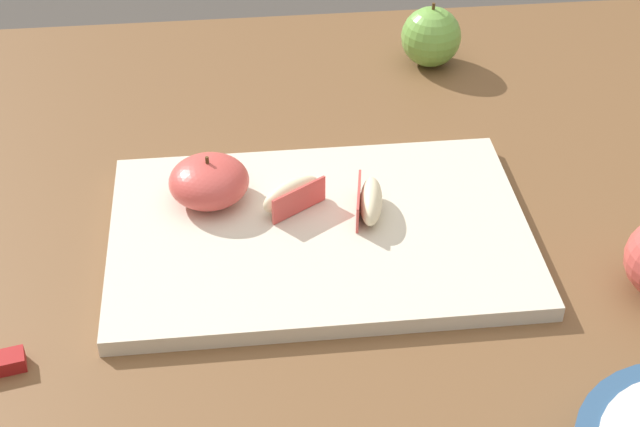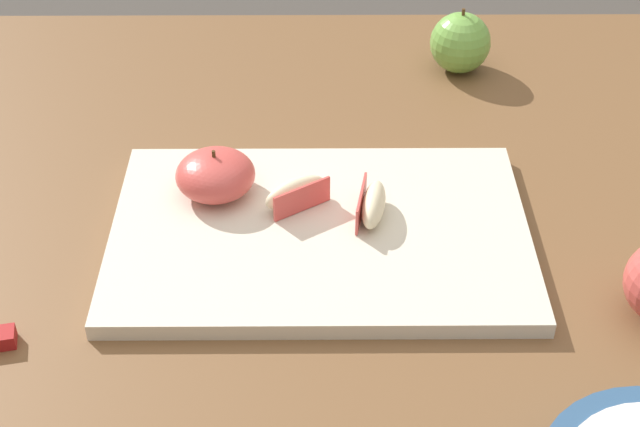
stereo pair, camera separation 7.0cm
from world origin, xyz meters
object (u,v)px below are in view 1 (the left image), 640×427
Objects in this scene: apple_wedge_middle at (292,195)px; whole_apple_granny_green at (431,37)px; apple_wedge_front at (370,201)px; cutting_board at (320,236)px; apple_half_skin_up at (209,181)px.

apple_wedge_middle is 0.83× the size of whole_apple_granny_green.
apple_wedge_front is 0.08m from apple_wedge_middle.
apple_wedge_middle is at bearing -123.60° from whole_apple_granny_green.
apple_half_skin_up is (-0.10, 0.06, 0.03)m from cutting_board.
apple_wedge_front is 0.34m from whole_apple_granny_green.
whole_apple_granny_green reaches higher than apple_wedge_front.
whole_apple_granny_green is (0.20, 0.30, 0.01)m from apple_wedge_middle.
apple_wedge_front is at bearing -14.00° from apple_wedge_middle.
whole_apple_granny_green reaches higher than apple_wedge_middle.
apple_half_skin_up is at bearing 149.92° from cutting_board.
whole_apple_granny_green reaches higher than apple_half_skin_up.
apple_wedge_front is (0.05, 0.02, 0.02)m from cutting_board.
cutting_board is at bearing -58.85° from apple_wedge_middle.
whole_apple_granny_green is (0.12, 0.32, 0.01)m from apple_wedge_front.
whole_apple_granny_green is (0.18, 0.34, 0.03)m from cutting_board.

